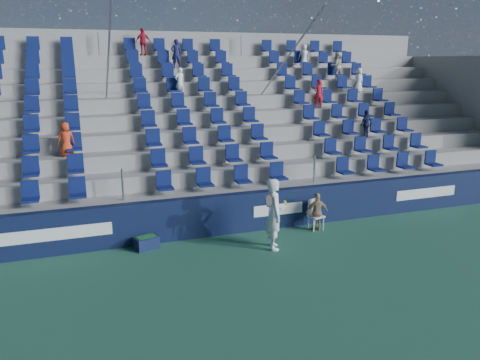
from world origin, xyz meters
name	(u,v)px	position (x,y,z in m)	size (l,w,h in m)	color
ground	(271,277)	(0.00, 0.00, 0.00)	(70.00, 70.00, 0.00)	#296149
sponsor_wall	(230,214)	(0.00, 3.15, 0.60)	(24.00, 0.32, 1.20)	#10193A
grandstand	(189,137)	(0.00, 8.24, 2.13)	(24.00, 8.17, 6.63)	#969591
tennis_player	(274,214)	(0.77, 1.64, 0.99)	(0.71, 0.80, 1.97)	white
line_judge_chair	(315,212)	(2.56, 2.65, 0.53)	(0.49, 0.50, 0.93)	white
line_judge	(317,212)	(2.56, 2.50, 0.58)	(0.68, 0.28, 1.16)	tan
ball_bin	(146,242)	(-2.54, 2.75, 0.19)	(0.72, 0.58, 0.35)	#101B3C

